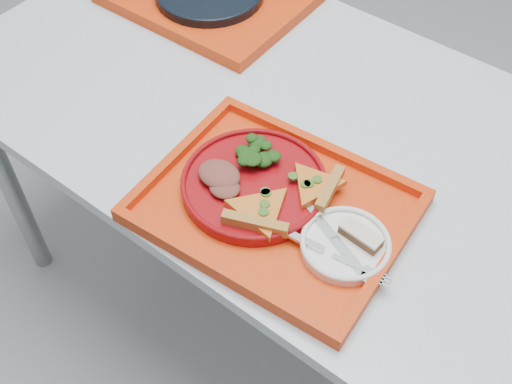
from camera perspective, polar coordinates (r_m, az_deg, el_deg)
ground at (r=1.88m, az=3.52°, el=-10.90°), size 10.00×10.00×0.00m
table at (r=1.33m, az=4.89°, el=3.29°), size 1.60×0.80×0.75m
tray_main at (r=1.13m, az=1.70°, el=-1.49°), size 0.48×0.38×0.01m
dinner_plate at (r=1.15m, az=-0.18°, el=0.61°), size 0.26×0.26×0.02m
side_plate at (r=1.08m, az=7.92°, el=-4.78°), size 0.15×0.15×0.01m
pizza_slice_a at (r=1.09m, az=0.38°, el=-1.50°), size 0.15×0.16×0.02m
pizza_slice_b at (r=1.13m, az=5.23°, el=0.78°), size 0.13×0.12×0.02m
salad_heap at (r=1.16m, az=-0.19°, el=3.71°), size 0.08×0.07×0.04m
meat_portion at (r=1.14m, az=-3.29°, el=1.57°), size 0.08×0.07×0.02m
dessert_bar at (r=1.07m, az=9.32°, el=-3.83°), size 0.08×0.03×0.02m
knife at (r=1.07m, az=7.40°, el=-4.57°), size 0.18×0.08×0.01m
fork at (r=1.05m, az=6.74°, el=-5.52°), size 0.19×0.04×0.01m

